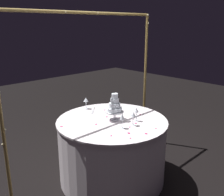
# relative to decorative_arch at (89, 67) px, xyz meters

# --- Properties ---
(ground_plane) EXTENTS (12.00, 12.00, 0.00)m
(ground_plane) POSITION_rel_decorative_arch_xyz_m (-0.00, -0.42, -1.37)
(ground_plane) COLOR black
(decorative_arch) EXTENTS (2.31, 0.06, 2.03)m
(decorative_arch) POSITION_rel_decorative_arch_xyz_m (0.00, 0.00, 0.00)
(decorative_arch) COLOR olive
(decorative_arch) RESTS_ON ground
(main_table) EXTENTS (1.32, 1.32, 0.78)m
(main_table) POSITION_rel_decorative_arch_xyz_m (-0.00, -0.42, -0.97)
(main_table) COLOR white
(main_table) RESTS_ON ground
(tiered_cake) EXTENTS (0.22, 0.22, 0.33)m
(tiered_cake) POSITION_rel_decorative_arch_xyz_m (0.02, -0.44, -0.42)
(tiered_cake) COLOR silver
(tiered_cake) RESTS_ON main_table
(wine_glass_0) EXTENTS (0.06, 0.06, 0.17)m
(wine_glass_0) POSITION_rel_decorative_arch_xyz_m (-0.10, -0.68, -0.46)
(wine_glass_0) COLOR silver
(wine_glass_0) RESTS_ON main_table
(wine_glass_1) EXTENTS (0.07, 0.07, 0.16)m
(wine_glass_1) POSITION_rel_decorative_arch_xyz_m (0.04, 0.13, -0.46)
(wine_glass_1) COLOR silver
(wine_glass_1) RESTS_ON main_table
(wine_glass_2) EXTENTS (0.06, 0.06, 0.16)m
(wine_glass_2) POSITION_rel_decorative_arch_xyz_m (0.05, -0.71, -0.46)
(wine_glass_2) COLOR silver
(wine_glass_2) RESTS_ON main_table
(wine_glass_3) EXTENTS (0.06, 0.06, 0.17)m
(wine_glass_3) POSITION_rel_decorative_arch_xyz_m (0.18, -0.64, -0.46)
(wine_glass_3) COLOR silver
(wine_glass_3) RESTS_ON main_table
(cake_knife) EXTENTS (0.22, 0.22, 0.01)m
(cake_knife) POSITION_rel_decorative_arch_xyz_m (0.07, 0.02, -0.58)
(cake_knife) COLOR silver
(cake_knife) RESTS_ON main_table
(rose_petal_0) EXTENTS (0.04, 0.03, 0.00)m
(rose_petal_0) POSITION_rel_decorative_arch_xyz_m (0.45, -0.42, -0.58)
(rose_petal_0) COLOR #C61951
(rose_petal_0) RESTS_ON main_table
(rose_petal_1) EXTENTS (0.03, 0.04, 0.00)m
(rose_petal_1) POSITION_rel_decorative_arch_xyz_m (-0.02, -0.96, -0.58)
(rose_petal_1) COLOR #C61951
(rose_petal_1) RESTS_ON main_table
(rose_petal_2) EXTENTS (0.03, 0.02, 0.00)m
(rose_petal_2) POSITION_rel_decorative_arch_xyz_m (-0.01, -0.72, -0.58)
(rose_petal_2) COLOR #C61951
(rose_petal_2) RESTS_ON main_table
(rose_petal_3) EXTENTS (0.04, 0.03, 0.00)m
(rose_petal_3) POSITION_rel_decorative_arch_xyz_m (-0.23, -0.40, -0.58)
(rose_petal_3) COLOR #C61951
(rose_petal_3) RESTS_ON main_table
(rose_petal_4) EXTENTS (0.03, 0.02, 0.00)m
(rose_petal_4) POSITION_rel_decorative_arch_xyz_m (-0.32, -0.74, -0.58)
(rose_petal_4) COLOR #C61951
(rose_petal_4) RESTS_ON main_table
(rose_petal_5) EXTENTS (0.02, 0.03, 0.00)m
(rose_petal_5) POSITION_rel_decorative_arch_xyz_m (0.02, -0.30, -0.58)
(rose_petal_5) COLOR #C61951
(rose_petal_5) RESTS_ON main_table
(rose_petal_6) EXTENTS (0.03, 0.03, 0.00)m
(rose_petal_6) POSITION_rel_decorative_arch_xyz_m (0.18, -0.09, -0.58)
(rose_petal_6) COLOR #C61951
(rose_petal_6) RESTS_ON main_table
(rose_petal_7) EXTENTS (0.04, 0.04, 0.00)m
(rose_petal_7) POSITION_rel_decorative_arch_xyz_m (-0.55, -0.18, -0.58)
(rose_petal_7) COLOR #C61951
(rose_petal_7) RESTS_ON main_table
(rose_petal_8) EXTENTS (0.03, 0.03, 0.00)m
(rose_petal_8) POSITION_rel_decorative_arch_xyz_m (0.39, -0.53, -0.58)
(rose_petal_8) COLOR #C61951
(rose_petal_8) RESTS_ON main_table
(rose_petal_9) EXTENTS (0.04, 0.03, 0.00)m
(rose_petal_9) POSITION_rel_decorative_arch_xyz_m (0.12, -0.69, -0.58)
(rose_petal_9) COLOR #C61951
(rose_petal_9) RESTS_ON main_table
(rose_petal_10) EXTENTS (0.03, 0.03, 0.00)m
(rose_petal_10) POSITION_rel_decorative_arch_xyz_m (-0.22, -0.92, -0.58)
(rose_petal_10) COLOR #C61951
(rose_petal_10) RESTS_ON main_table
(rose_petal_11) EXTENTS (0.02, 0.03, 0.00)m
(rose_petal_11) POSITION_rel_decorative_arch_xyz_m (0.17, -0.94, -0.58)
(rose_petal_11) COLOR #C61951
(rose_petal_11) RESTS_ON main_table
(rose_petal_12) EXTENTS (0.03, 0.04, 0.00)m
(rose_petal_12) POSITION_rel_decorative_arch_xyz_m (-0.14, -0.82, -0.58)
(rose_petal_12) COLOR #C61951
(rose_petal_12) RESTS_ON main_table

